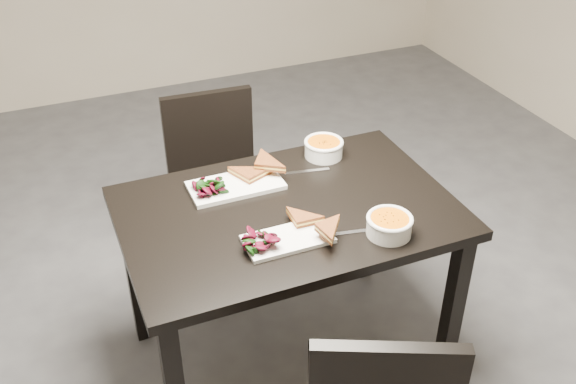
% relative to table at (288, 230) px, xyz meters
% --- Properties ---
extents(ground, '(5.00, 5.00, 0.00)m').
position_rel_table_xyz_m(ground, '(-0.02, 0.38, -0.65)').
color(ground, '#47474C').
rests_on(ground, ground).
extents(table, '(1.20, 0.80, 0.75)m').
position_rel_table_xyz_m(table, '(0.00, 0.00, 0.00)').
color(table, black).
rests_on(table, ground).
extents(chair_far, '(0.44, 0.44, 0.85)m').
position_rel_table_xyz_m(chair_far, '(-0.05, 0.74, -0.17)').
color(chair_far, black).
rests_on(chair_far, ground).
extents(plate_near, '(0.30, 0.15, 0.01)m').
position_rel_table_xyz_m(plate_near, '(-0.07, -0.18, 0.11)').
color(plate_near, white).
rests_on(plate_near, table).
extents(sandwich_near, '(0.15, 0.12, 0.05)m').
position_rel_table_xyz_m(sandwich_near, '(-0.01, -0.16, 0.14)').
color(sandwich_near, brown).
rests_on(sandwich_near, plate_near).
extents(salad_near, '(0.09, 0.08, 0.04)m').
position_rel_table_xyz_m(salad_near, '(-0.17, -0.18, 0.13)').
color(salad_near, black).
rests_on(salad_near, plate_near).
extents(soup_bowl_near, '(0.16, 0.16, 0.07)m').
position_rel_table_xyz_m(soup_bowl_near, '(0.26, -0.27, 0.14)').
color(soup_bowl_near, white).
rests_on(soup_bowl_near, table).
extents(cutlery_near, '(0.18, 0.05, 0.00)m').
position_rel_table_xyz_m(cutlery_near, '(0.17, -0.22, 0.10)').
color(cutlery_near, silver).
rests_on(cutlery_near, table).
extents(plate_far, '(0.35, 0.18, 0.02)m').
position_rel_table_xyz_m(plate_far, '(-0.13, 0.20, 0.11)').
color(plate_far, white).
rests_on(plate_far, table).
extents(sandwich_far, '(0.21, 0.19, 0.06)m').
position_rel_table_xyz_m(sandwich_far, '(-0.06, 0.19, 0.15)').
color(sandwich_far, brown).
rests_on(sandwich_far, plate_far).
extents(salad_far, '(0.11, 0.10, 0.05)m').
position_rel_table_xyz_m(salad_far, '(-0.23, 0.20, 0.14)').
color(salad_far, black).
rests_on(salad_far, plate_far).
extents(soup_bowl_far, '(0.16, 0.16, 0.07)m').
position_rel_table_xyz_m(soup_bowl_far, '(0.28, 0.29, 0.14)').
color(soup_bowl_far, white).
rests_on(soup_bowl_far, table).
extents(cutlery_far, '(0.18, 0.05, 0.00)m').
position_rel_table_xyz_m(cutlery_far, '(0.17, 0.20, 0.10)').
color(cutlery_far, silver).
rests_on(cutlery_far, table).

